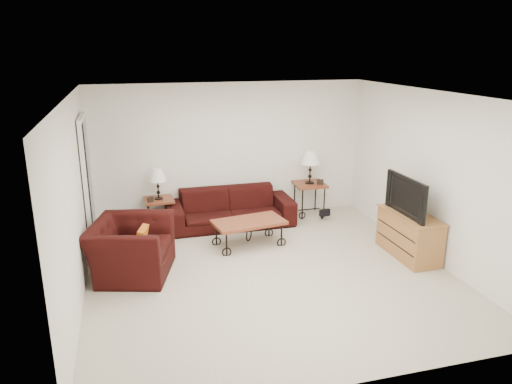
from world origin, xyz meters
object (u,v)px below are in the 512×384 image
side_table_left (160,214)px  backpack (322,209)px  television (412,196)px  coffee_table (249,233)px  side_table_right (309,199)px  tv_stand (409,235)px  lamp_left (158,184)px  armchair (131,248)px  sofa (230,208)px  lamp_right (310,167)px

side_table_left → backpack: 2.98m
television → coffee_table: bearing=-114.8°
television → backpack: 2.12m
side_table_right → tv_stand: size_ratio=0.55×
lamp_left → coffee_table: bearing=-41.2°
armchair → coffee_table: bearing=-57.4°
side_table_right → lamp_left: size_ratio=1.14×
sofa → backpack: 1.74m
coffee_table → lamp_left: bearing=138.8°
lamp_right → backpack: size_ratio=1.57×
tv_stand → television: size_ratio=1.12×
tv_stand → television: 0.63m
side_table_right → coffee_table: (-1.49, -1.16, -0.10)m
television → side_table_right: bearing=-161.1°
sofa → armchair: (-1.76, -1.53, 0.06)m
side_table_right → lamp_left: (-2.81, 0.00, 0.51)m
backpack → side_table_right: bearing=126.6°
sofa → coffee_table: 0.99m
armchair → tv_stand: armchair is taller
side_table_left → backpack: size_ratio=1.37×
lamp_right → coffee_table: size_ratio=0.55×
sofa → side_table_left: sofa is taller
lamp_right → tv_stand: lamp_right is taller
sofa → lamp_left: bearing=171.7°
side_table_left → lamp_right: (2.81, 0.00, 0.66)m
coffee_table → backpack: coffee_table is taller
side_table_left → lamp_left: bearing=0.0°
television → sofa: bearing=-130.9°
side_table_right → television: bearing=-71.1°
sofa → backpack: bearing=-4.4°
lamp_right → side_table_left: bearing=180.0°
sofa → armchair: size_ratio=1.90×
side_table_left → side_table_right: (2.81, 0.00, 0.04)m
side_table_right → television: 2.41m
side_table_left → lamp_left: 0.55m
tv_stand → television: bearing=180.0°
tv_stand → backpack: bearing=108.3°
side_table_right → backpack: 0.36m
lamp_left → side_table_right: bearing=0.0°
lamp_right → coffee_table: 2.02m
side_table_left → lamp_left: (0.00, 0.00, 0.55)m
coffee_table → television: size_ratio=1.11×
television → tv_stand: bearing=90.0°
lamp_left → tv_stand: lamp_left is taller
backpack → armchair: bearing=-146.6°
side_table_right → backpack: bearing=-64.9°
lamp_left → backpack: lamp_left is taller
tv_stand → lamp_left: bearing=148.5°
side_table_left → television: 4.24m
lamp_left → lamp_right: (2.81, 0.00, 0.12)m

